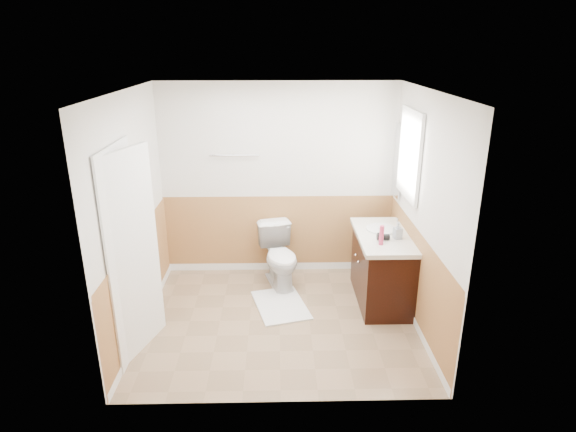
{
  "coord_description": "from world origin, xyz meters",
  "views": [
    {
      "loc": [
        -0.01,
        -4.65,
        2.92
      ],
      "look_at": [
        0.1,
        0.25,
        1.15
      ],
      "focal_mm": 29.92,
      "sensor_mm": 36.0,
      "label": 1
    }
  ],
  "objects_px": {
    "bath_mat": "(281,305)",
    "soap_dispenser": "(398,231)",
    "vanity_cabinet": "(382,270)",
    "toilet": "(280,256)",
    "lotion_bottle": "(382,235)"
  },
  "relations": [
    {
      "from": "bath_mat",
      "to": "soap_dispenser",
      "type": "xyz_separation_m",
      "value": [
        1.32,
        -0.0,
        0.93
      ]
    },
    {
      "from": "bath_mat",
      "to": "vanity_cabinet",
      "type": "distance_m",
      "value": 1.27
    },
    {
      "from": "bath_mat",
      "to": "soap_dispenser",
      "type": "relative_size",
      "value": 4.22
    },
    {
      "from": "toilet",
      "to": "vanity_cabinet",
      "type": "height_order",
      "value": "vanity_cabinet"
    },
    {
      "from": "toilet",
      "to": "bath_mat",
      "type": "relative_size",
      "value": 0.96
    },
    {
      "from": "vanity_cabinet",
      "to": "lotion_bottle",
      "type": "distance_m",
      "value": 0.64
    },
    {
      "from": "lotion_bottle",
      "to": "soap_dispenser",
      "type": "bearing_deg",
      "value": 37.41
    },
    {
      "from": "vanity_cabinet",
      "to": "bath_mat",
      "type": "bearing_deg",
      "value": -174.26
    },
    {
      "from": "lotion_bottle",
      "to": "soap_dispenser",
      "type": "relative_size",
      "value": 1.16
    },
    {
      "from": "lotion_bottle",
      "to": "vanity_cabinet",
      "type": "bearing_deg",
      "value": 71.1
    },
    {
      "from": "vanity_cabinet",
      "to": "lotion_bottle",
      "type": "bearing_deg",
      "value": -108.9
    },
    {
      "from": "toilet",
      "to": "vanity_cabinet",
      "type": "distance_m",
      "value": 1.28
    },
    {
      "from": "toilet",
      "to": "soap_dispenser",
      "type": "xyz_separation_m",
      "value": [
        1.32,
        -0.56,
        0.56
      ]
    },
    {
      "from": "toilet",
      "to": "bath_mat",
      "type": "height_order",
      "value": "toilet"
    },
    {
      "from": "lotion_bottle",
      "to": "toilet",
      "type": "bearing_deg",
      "value": 146.58
    }
  ]
}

